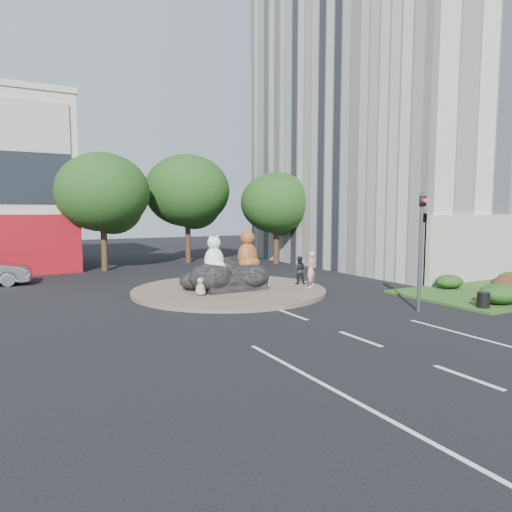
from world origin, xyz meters
The scene contains 20 objects.
ground centered at (0.00, 0.00, 0.00)m, with size 120.00×120.00×0.00m, color black.
roundabout_island centered at (0.00, 10.00, 0.10)m, with size 10.00×10.00×0.20m, color brown.
rock_plinth centered at (0.00, 10.00, 0.65)m, with size 3.20×2.60×0.90m, color black, non-canonical shape.
office_tower centered at (20.00, 16.00, 17.50)m, with size 20.00×20.00×35.00m, color silver.
grass_verge centered at (12.00, 3.00, 0.06)m, with size 10.00×6.00×0.12m, color #1E4818.
tree_left centered at (-3.93, 22.06, 5.25)m, with size 6.46×6.46×8.27m.
tree_mid centered at (3.07, 24.06, 5.56)m, with size 6.84×6.84×8.76m.
tree_right centered at (9.07, 20.06, 4.63)m, with size 5.70×5.70×7.30m.
hedge_near_green centered at (9.00, 1.00, 0.57)m, with size 2.00×1.60×0.90m, color #163C13.
hedge_red centered at (11.50, 2.00, 0.61)m, with size 2.20×1.76×0.99m, color #431F12.
hedge_back_green centered at (10.50, 4.80, 0.48)m, with size 1.60×1.28×0.72m, color #163C13.
traffic_light centered at (5.10, 2.00, 3.62)m, with size 0.44×1.24×5.00m.
street_lamp centered at (12.82, 8.00, 4.55)m, with size 2.34×0.22×8.06m.
cat_white centered at (-0.94, 9.78, 2.08)m, with size 1.18×1.02×1.96m, color white, non-canonical shape.
cat_tabby centered at (1.02, 9.89, 2.21)m, with size 1.33×1.15×2.22m, color #A45722, non-canonical shape.
kitten_calico centered at (-2.07, 8.85, 0.65)m, with size 0.53×0.46×0.89m, color white, non-canonical shape.
kitten_white centered at (1.81, 9.30, 0.59)m, with size 0.47×0.41×0.78m, color silver, non-canonical shape.
pedestrian_pink centered at (3.85, 8.14, 1.16)m, with size 0.70×0.46×1.91m, color pink.
pedestrian_dark centered at (4.00, 9.44, 0.97)m, with size 0.75×0.59×1.55m, color black.
litter_bin centered at (7.59, 0.82, 0.45)m, with size 0.52×0.52×0.66m, color black.
Camera 1 is at (-10.15, -11.22, 4.22)m, focal length 32.00 mm.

